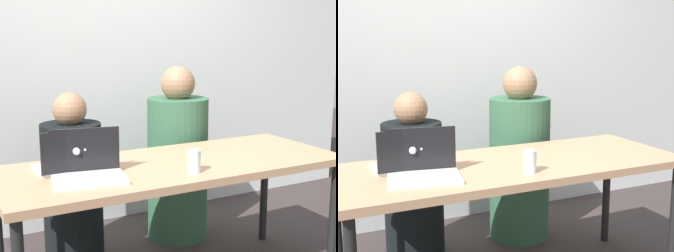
{
  "view_description": "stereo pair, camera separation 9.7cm",
  "coord_description": "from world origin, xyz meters",
  "views": [
    {
      "loc": [
        -1.13,
        -2.09,
        1.37
      ],
      "look_at": [
        0.0,
        0.07,
        0.91
      ],
      "focal_mm": 50.0,
      "sensor_mm": 36.0,
      "label": 1
    },
    {
      "loc": [
        -1.04,
        -2.13,
        1.37
      ],
      "look_at": [
        0.0,
        0.07,
        0.91
      ],
      "focal_mm": 50.0,
      "sensor_mm": 36.0,
      "label": 2
    }
  ],
  "objects": [
    {
      "name": "back_wall",
      "position": [
        0.0,
        1.19,
        1.33
      ],
      "size": [
        4.74,
        0.1,
        2.67
      ],
      "primitive_type": "cube",
      "color": "silver",
      "rests_on": "ground"
    },
    {
      "name": "desk",
      "position": [
        0.0,
        0.0,
        0.67
      ],
      "size": [
        1.82,
        0.71,
        0.73
      ],
      "color": "tan",
      "rests_on": "ground"
    },
    {
      "name": "person_on_left",
      "position": [
        -0.37,
        0.63,
        0.47
      ],
      "size": [
        0.37,
        0.37,
        1.05
      ],
      "rotation": [
        0.0,
        0.0,
        3.16
      ],
      "color": "black",
      "rests_on": "ground"
    },
    {
      "name": "person_on_right",
      "position": [
        0.37,
        0.63,
        0.53
      ],
      "size": [
        0.51,
        0.51,
        1.19
      ],
      "rotation": [
        0.0,
        0.0,
        3.42
      ],
      "color": "#336042",
      "rests_on": "ground"
    },
    {
      "name": "laptop_front_left",
      "position": [
        -0.49,
        -0.08,
        0.78
      ],
      "size": [
        0.36,
        0.29,
        0.22
      ],
      "rotation": [
        0.0,
        0.0,
        -0.17
      ],
      "color": "silver",
      "rests_on": "desk"
    },
    {
      "name": "laptop_back_left",
      "position": [
        -0.52,
        0.09,
        0.78
      ],
      "size": [
        0.33,
        0.25,
        0.22
      ],
      "rotation": [
        0.0,
        0.0,
        3.15
      ],
      "color": "silver",
      "rests_on": "desk"
    },
    {
      "name": "water_glass_center",
      "position": [
        -0.01,
        -0.21,
        0.78
      ],
      "size": [
        0.06,
        0.06,
        0.11
      ],
      "color": "silver",
      "rests_on": "desk"
    }
  ]
}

